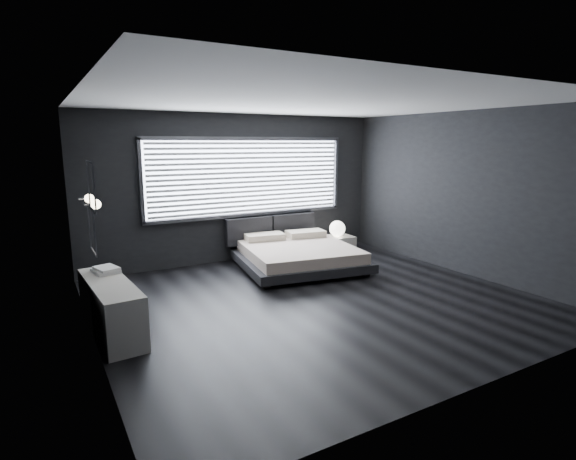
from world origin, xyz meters
TOP-DOWN VIEW (x-y plane):
  - room at (0.00, 0.00)m, footprint 6.04×6.00m
  - window at (0.20, 2.70)m, footprint 4.14×0.09m
  - headboard at (0.64, 2.64)m, footprint 1.96×0.16m
  - sconce_near at (-2.88, 0.05)m, footprint 0.18×0.11m
  - sconce_far at (-2.88, 0.65)m, footprint 0.18×0.11m
  - wall_art_upper at (-2.98, -0.55)m, footprint 0.01×0.48m
  - wall_art_lower at (-2.98, -0.30)m, footprint 0.01×0.48m
  - bed at (0.65, 1.59)m, footprint 2.39×2.31m
  - nightstand at (1.96, 2.19)m, footprint 0.62×0.52m
  - orb_lamp at (1.94, 2.19)m, footprint 0.33×0.33m
  - dresser at (-2.78, 0.27)m, footprint 0.56×1.62m
  - book_stack at (-2.75, 0.71)m, footprint 0.34×0.41m

SIDE VIEW (x-z plane):
  - nightstand at x=1.96m, z-range 0.00..0.35m
  - bed at x=0.65m, z-range -0.02..0.52m
  - dresser at x=-2.78m, z-range 0.00..0.64m
  - orb_lamp at x=1.94m, z-range 0.35..0.68m
  - headboard at x=0.64m, z-range 0.31..0.83m
  - book_stack at x=-2.75m, z-range 0.64..0.71m
  - wall_art_lower at x=-2.98m, z-range 1.14..1.62m
  - room at x=0.00m, z-range 0.00..2.80m
  - sconce_near at x=-2.88m, z-range 1.55..1.66m
  - sconce_far at x=-2.88m, z-range 1.55..1.66m
  - window at x=0.20m, z-range 0.85..2.37m
  - wall_art_upper at x=-2.98m, z-range 1.61..2.09m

